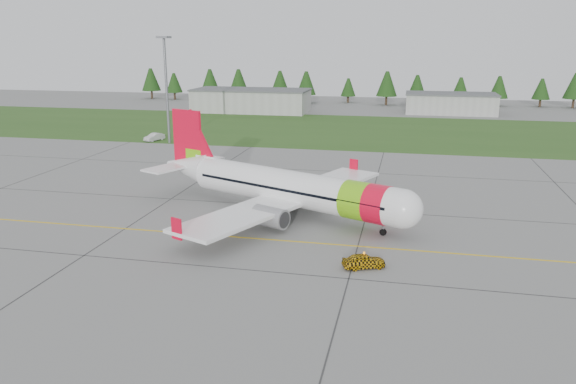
# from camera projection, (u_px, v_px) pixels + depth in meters

# --- Properties ---
(ground) EXTENTS (320.00, 320.00, 0.00)m
(ground) POSITION_uv_depth(u_px,v_px,m) (236.00, 269.00, 49.75)
(ground) COLOR gray
(ground) RESTS_ON ground
(aircraft) EXTENTS (34.54, 32.79, 11.03)m
(aircraft) POSITION_uv_depth(u_px,v_px,m) (287.00, 188.00, 64.57)
(aircraft) COLOR white
(aircraft) RESTS_ON ground
(follow_me_car) EXTENTS (1.81, 1.94, 3.84)m
(follow_me_car) POSITION_uv_depth(u_px,v_px,m) (364.00, 247.00, 49.51)
(follow_me_car) COLOR yellow
(follow_me_car) RESTS_ON ground
(service_van) EXTENTS (2.03, 1.97, 4.65)m
(service_van) POSITION_uv_depth(u_px,v_px,m) (154.00, 129.00, 112.73)
(service_van) COLOR silver
(service_van) RESTS_ON ground
(grass_strip) EXTENTS (320.00, 50.00, 0.03)m
(grass_strip) POSITION_uv_depth(u_px,v_px,m) (345.00, 130.00, 127.07)
(grass_strip) COLOR #30561E
(grass_strip) RESTS_ON ground
(taxi_guideline) EXTENTS (120.00, 0.25, 0.02)m
(taxi_guideline) POSITION_uv_depth(u_px,v_px,m) (260.00, 239.00, 57.29)
(taxi_guideline) COLOR gold
(taxi_guideline) RESTS_ON ground
(hangar_west) EXTENTS (32.00, 14.00, 6.00)m
(hangar_west) POSITION_uv_depth(u_px,v_px,m) (251.00, 101.00, 158.88)
(hangar_west) COLOR #A8A8A3
(hangar_west) RESTS_ON ground
(hangar_east) EXTENTS (24.00, 12.00, 5.20)m
(hangar_east) POSITION_uv_depth(u_px,v_px,m) (450.00, 104.00, 155.19)
(hangar_east) COLOR #A8A8A3
(hangar_east) RESTS_ON ground
(floodlight_mast) EXTENTS (0.50, 0.50, 20.00)m
(floodlight_mast) POSITION_uv_depth(u_px,v_px,m) (167.00, 92.00, 108.43)
(floodlight_mast) COLOR slate
(floodlight_mast) RESTS_ON ground
(treeline) EXTENTS (160.00, 8.00, 10.00)m
(treeline) POSITION_uv_depth(u_px,v_px,m) (366.00, 88.00, 178.58)
(treeline) COLOR #1C3F14
(treeline) RESTS_ON ground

